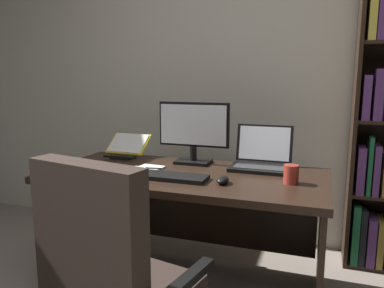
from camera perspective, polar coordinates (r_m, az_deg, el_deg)
The scene contains 11 objects.
wall_back at distance 3.00m, azimuth 7.57°, elevation 12.61°, with size 5.66×0.12×2.82m, color beige.
desk at distance 2.37m, azimuth -0.48°, elevation -8.38°, with size 1.63×0.76×0.72m.
monitor at distance 2.45m, azimuth 0.24°, elevation 1.66°, with size 0.47×0.16×0.39m.
laptop at distance 2.38m, azimuth 10.32°, elevation -2.29°, with size 0.35×0.30×0.25m.
keyboard at distance 2.11m, azimuth -3.34°, elevation -4.89°, with size 0.42×0.15×0.02m, color black.
computer_mouse at distance 2.02m, azimuth 4.59°, elevation -5.39°, with size 0.06×0.10×0.04m, color black.
reading_stand_with_book at distance 2.71m, azimuth -9.64°, elevation -0.35°, with size 0.28×0.23×0.15m.
open_binder at distance 2.26m, azimuth -13.51°, elevation -4.21°, with size 0.55×0.40×0.02m.
notepad at distance 2.32m, azimuth -6.79°, elevation -3.76°, with size 0.15×0.21×0.01m, color silver.
pen at distance 2.31m, azimuth -6.34°, elevation -3.58°, with size 0.01×0.01×0.14m, color black.
coffee_mug at distance 2.08m, azimuth 14.58°, elevation -4.39°, with size 0.08×0.08×0.10m, color maroon.
Camera 1 is at (0.60, -0.86, 1.28)m, focal length 35.73 mm.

